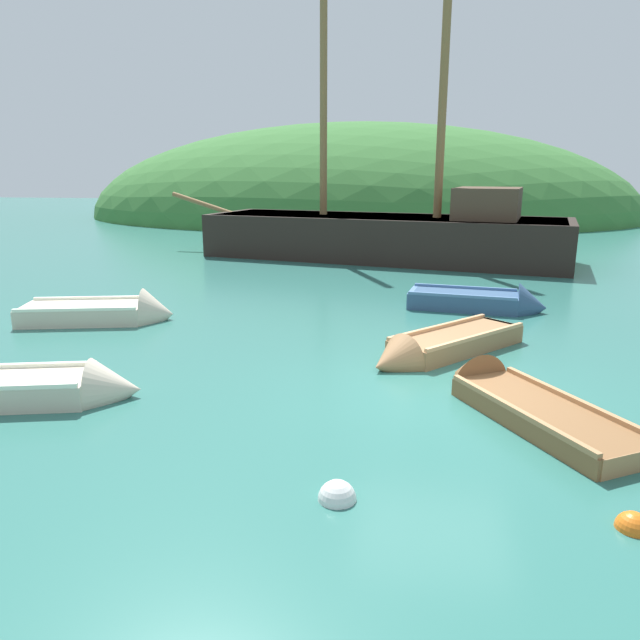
# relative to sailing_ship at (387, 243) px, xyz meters

# --- Properties ---
(ground_plane) EXTENTS (120.00, 120.00, 0.00)m
(ground_plane) POSITION_rel_sailing_ship_xyz_m (1.47, -14.08, -0.60)
(ground_plane) COLOR #2D6B60
(shore_hill) EXTENTS (39.81, 26.80, 13.40)m
(shore_hill) POSITION_rel_sailing_ship_xyz_m (-3.22, 21.62, -0.60)
(shore_hill) COLOR #387033
(shore_hill) RESTS_ON ground
(sailing_ship) EXTENTS (16.39, 6.78, 11.71)m
(sailing_ship) POSITION_rel_sailing_ship_xyz_m (0.00, 0.00, 0.00)
(sailing_ship) COLOR black
(sailing_ship) RESTS_ON ground
(rowboat_outer_right) EXTENTS (3.13, 3.31, 0.93)m
(rowboat_outer_right) POSITION_rel_sailing_ship_xyz_m (1.53, -12.09, -0.49)
(rowboat_outer_right) COLOR #9E7047
(rowboat_outer_right) RESTS_ON ground
(rowboat_far) EXTENTS (3.85, 1.91, 0.99)m
(rowboat_far) POSITION_rel_sailing_ship_xyz_m (-4.62, -15.31, -0.47)
(rowboat_far) COLOR beige
(rowboat_far) RESTS_ON ground
(rowboat_portside) EXTENTS (2.68, 3.54, 1.02)m
(rowboat_portside) POSITION_rel_sailing_ship_xyz_m (2.51, -14.47, -0.52)
(rowboat_portside) COLOR brown
(rowboat_portside) RESTS_ON ground
(rowboat_near_dock) EXTENTS (3.52, 1.98, 1.21)m
(rowboat_near_dock) POSITION_rel_sailing_ship_xyz_m (-5.79, -10.65, -0.46)
(rowboat_near_dock) COLOR beige
(rowboat_near_dock) RESTS_ON ground
(rowboat_center) EXTENTS (3.41, 1.64, 1.15)m
(rowboat_center) POSITION_rel_sailing_ship_xyz_m (2.79, -8.16, -0.46)
(rowboat_center) COLOR #335175
(rowboat_center) RESTS_ON ground
(buoy_orange) EXTENTS (0.33, 0.33, 0.33)m
(buoy_orange) POSITION_rel_sailing_ship_xyz_m (3.17, -17.33, -0.60)
(buoy_orange) COLOR orange
(buoy_orange) RESTS_ON ground
(buoy_white) EXTENTS (0.41, 0.41, 0.41)m
(buoy_white) POSITION_rel_sailing_ship_xyz_m (0.30, -17.26, -0.60)
(buoy_white) COLOR white
(buoy_white) RESTS_ON ground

